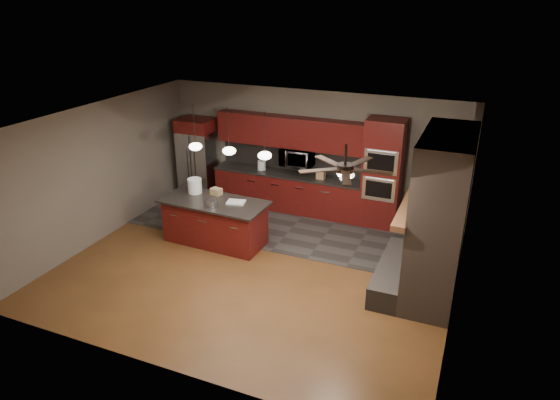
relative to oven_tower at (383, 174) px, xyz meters
The scene contains 22 objects.
ground 3.40m from the oven_tower, 122.27° to the right, with size 7.00×7.00×0.00m, color brown.
ceiling 3.57m from the oven_tower, 122.27° to the right, with size 7.00×6.00×0.02m, color white.
back_wall 1.74m from the oven_tower, 169.75° to the left, with size 7.00×0.02×2.80m, color #676053.
right_wall 3.25m from the oven_tower, 56.24° to the right, with size 0.02×6.00×2.80m, color #676053.
left_wall 5.86m from the oven_tower, 152.62° to the right, with size 0.02×6.00×2.80m, color #676053.
slate_tile_patch 2.26m from the oven_tower, 152.30° to the right, with size 7.00×2.40×0.01m, color #383632.
fireplace_column 2.66m from the oven_tower, 59.73° to the right, with size 1.30×2.10×2.80m.
back_cabinetry 2.20m from the oven_tower, behind, with size 3.59×0.64×2.20m.
oven_tower is the anchor object (origin of this frame).
microwave 1.98m from the oven_tower, behind, with size 0.73×0.41×0.50m, color silver.
refrigerator 4.52m from the oven_tower, behind, with size 0.84×0.75×1.98m.
kitchen_island 3.69m from the oven_tower, 143.77° to the right, with size 2.20×1.07×0.92m.
white_bucket 3.98m from the oven_tower, 151.52° to the right, with size 0.29×0.29×0.31m, color white.
paint_can 3.71m from the oven_tower, 139.43° to the right, with size 0.19×0.19×0.13m, color #A0A0A4.
paint_tray 3.21m from the oven_tower, 140.08° to the right, with size 0.35×0.25×0.04m, color silver.
cardboard_box 3.55m from the oven_tower, 148.99° to the right, with size 0.22×0.16×0.14m, color #9F8052.
counter_bucket 2.85m from the oven_tower, behind, with size 0.19×0.19×0.22m, color white.
counter_box 1.38m from the oven_tower, behind, with size 0.18×0.14×0.20m, color #A88157.
pendant_left 3.97m from the oven_tower, 149.26° to the right, with size 0.26×0.26×0.92m.
pendant_center 3.37m from the oven_tower, 142.53° to the right, with size 0.26×0.26×0.92m.
pendant_right 2.83m from the oven_tower, 132.87° to the right, with size 0.26×0.26×0.92m.
ceiling_fan 3.72m from the oven_tower, 88.36° to the right, with size 1.27×1.33×0.41m.
Camera 1 is at (3.55, -7.40, 4.80)m, focal length 32.00 mm.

